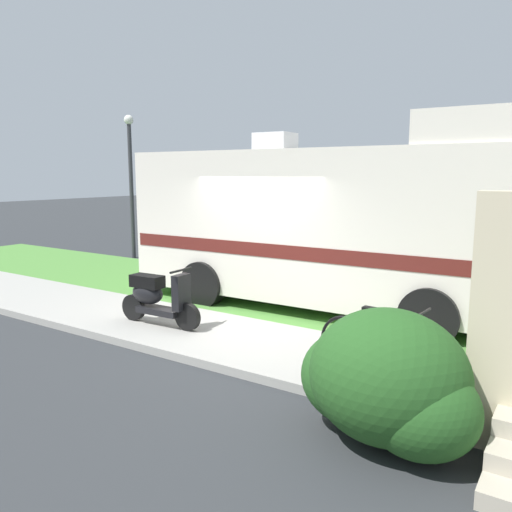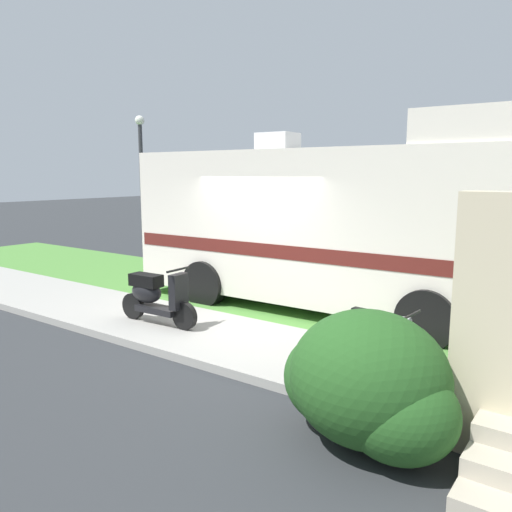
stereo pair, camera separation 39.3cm
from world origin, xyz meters
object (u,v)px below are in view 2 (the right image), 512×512
(motorhome_rv, at_px, (332,223))
(street_lamp_post, at_px, (142,173))
(bicycle, at_px, (373,350))
(scooter, at_px, (155,296))

(motorhome_rv, bearing_deg, street_lamp_post, 164.24)
(bicycle, bearing_deg, street_lamp_post, 152.08)
(motorhome_rv, relative_size, street_lamp_post, 1.72)
(scooter, xyz_separation_m, street_lamp_post, (-5.81, 4.96, 2.00))
(bicycle, bearing_deg, scooter, 177.72)
(motorhome_rv, height_order, scooter, motorhome_rv)
(scooter, bearing_deg, bicycle, -2.28)
(scooter, bearing_deg, street_lamp_post, 139.50)
(motorhome_rv, xyz_separation_m, bicycle, (2.12, -2.99, -1.14))
(motorhome_rv, distance_m, scooter, 3.48)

